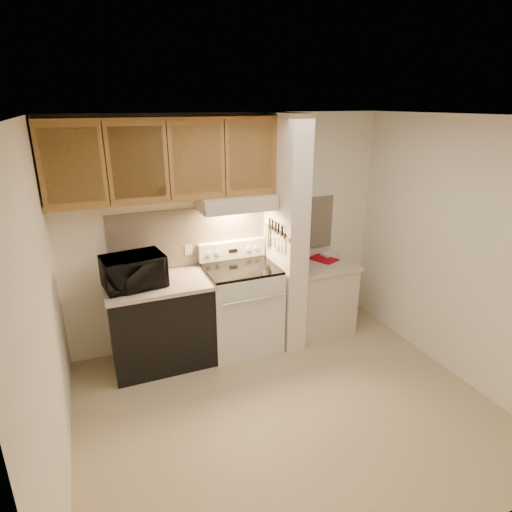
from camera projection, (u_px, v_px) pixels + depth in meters
floor at (287, 408)px, 3.85m from camera, size 3.60×3.60×0.00m
ceiling at (295, 116)px, 3.00m from camera, size 3.60×3.60×0.00m
wall_back at (230, 231)px, 4.73m from camera, size 3.60×2.50×0.02m
wall_left at (43, 321)px, 2.79m from camera, size 0.02×3.00×2.50m
wall_right at (460, 252)px, 4.07m from camera, size 0.02×3.00×2.50m
backsplash at (230, 233)px, 4.73m from camera, size 2.60×0.02×0.63m
range_body at (241, 308)px, 4.70m from camera, size 0.76×0.65×0.92m
oven_window at (252, 318)px, 4.41m from camera, size 0.50×0.01×0.30m
oven_handle at (253, 300)px, 4.30m from camera, size 0.65×0.02×0.02m
cooktop at (241, 268)px, 4.54m from camera, size 0.74×0.64×0.03m
range_backguard at (232, 250)px, 4.75m from camera, size 0.76×0.08×0.20m
range_display at (233, 251)px, 4.71m from camera, size 0.10×0.01×0.04m
range_knob_left_outer at (209, 254)px, 4.61m from camera, size 0.05×0.02×0.05m
range_knob_left_inner at (218, 253)px, 4.65m from camera, size 0.05×0.02×0.05m
range_knob_right_inner at (248, 249)px, 4.77m from camera, size 0.05×0.02×0.05m
range_knob_right_outer at (257, 248)px, 4.81m from camera, size 0.05×0.02×0.05m
dishwasher_front at (161, 325)px, 4.40m from camera, size 1.00×0.63×0.87m
left_countertop at (158, 284)px, 4.25m from camera, size 1.04×0.67×0.04m
spoon_rest at (138, 286)px, 4.14m from camera, size 0.22×0.12×0.01m
teal_jar at (118, 275)px, 4.30m from camera, size 0.09×0.09×0.09m
outlet at (189, 250)px, 4.59m from camera, size 0.08×0.01×0.12m
microwave at (134, 271)px, 4.09m from camera, size 0.62×0.47×0.32m
partition_pillar at (285, 234)px, 4.61m from camera, size 0.22×0.70×2.50m
pillar_trim at (275, 231)px, 4.55m from camera, size 0.01×0.70×0.04m
knife_strip at (277, 231)px, 4.50m from camera, size 0.02×0.42×0.04m
knife_blade_a at (283, 245)px, 4.38m from camera, size 0.01×0.03×0.16m
knife_handle_a at (282, 230)px, 4.34m from camera, size 0.02×0.02×0.10m
knife_blade_b at (279, 243)px, 4.45m from camera, size 0.01×0.04×0.18m
knife_handle_b at (279, 228)px, 4.42m from camera, size 0.02×0.02×0.10m
knife_blade_c at (276, 242)px, 4.53m from camera, size 0.01×0.04×0.20m
knife_handle_c at (276, 226)px, 4.48m from camera, size 0.02×0.02×0.10m
knife_blade_d at (272, 238)px, 4.61m from camera, size 0.01×0.04×0.16m
knife_handle_d at (273, 224)px, 4.55m from camera, size 0.02×0.02×0.10m
knife_blade_e at (269, 236)px, 4.68m from camera, size 0.01×0.04×0.18m
knife_handle_e at (270, 223)px, 4.61m from camera, size 0.02×0.02×0.10m
oven_mitt at (267, 236)px, 4.73m from camera, size 0.03×0.09×0.22m
right_cab_base at (318, 298)px, 5.06m from camera, size 0.70×0.60×0.81m
right_countertop at (320, 265)px, 4.92m from camera, size 0.74×0.64×0.04m
red_folder at (323, 259)px, 5.03m from camera, size 0.33×0.37×0.01m
white_box at (329, 254)px, 5.14m from camera, size 0.19×0.14×0.04m
range_hood at (236, 202)px, 4.41m from camera, size 0.78×0.44×0.15m
hood_lip at (243, 211)px, 4.25m from camera, size 0.78×0.04×0.06m
upper_cabinets at (165, 159)px, 4.05m from camera, size 2.18×0.33×0.77m
cab_door_a at (72, 166)px, 3.62m from camera, size 0.46×0.01×0.63m
cab_gap_a at (106, 164)px, 3.72m from camera, size 0.01×0.01×0.73m
cab_door_b at (138, 163)px, 3.82m from camera, size 0.46×0.01×0.63m
cab_gap_b at (168, 161)px, 3.91m from camera, size 0.01×0.01×0.73m
cab_door_c at (197, 160)px, 4.01m from camera, size 0.46×0.01×0.63m
cab_gap_c at (225, 158)px, 4.11m from camera, size 0.01×0.01×0.73m
cab_door_d at (251, 157)px, 4.20m from camera, size 0.46×0.01×0.63m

